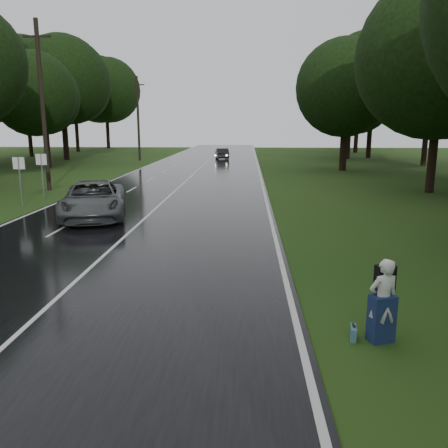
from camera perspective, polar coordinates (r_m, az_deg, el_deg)
The scene contains 16 objects.
ground at distance 11.76m, azimuth -21.20°, elevation -9.83°, with size 160.00×160.00×0.00m, color #254213.
road at distance 30.57m, azimuth -5.98°, elevation 4.23°, with size 12.00×140.00×0.04m, color black.
lane_center at distance 30.56m, azimuth -5.99°, elevation 4.28°, with size 0.12×140.00×0.01m, color silver.
grey_car at distance 22.03m, azimuth -16.00°, elevation 2.95°, with size 2.77×6.00×1.67m, color #4A4D4F.
far_car at distance 58.20m, azimuth -0.26°, elevation 8.78°, with size 1.43×4.12×1.36m, color black.
hitchhiker at distance 9.70m, azimuth 19.22°, elevation -9.33°, with size 0.73×0.69×1.72m.
suitcase at distance 9.86m, azimuth 15.85°, elevation -12.94°, with size 0.11×0.38×0.27m, color #447286.
utility_pole_mid at distance 32.72m, azimuth -20.97°, elevation 3.97°, with size 1.80×0.28×10.75m, color black, non-canonical shape.
utility_pole_far at distance 57.50m, azimuth -10.47°, elevation 7.82°, with size 1.80×0.28×9.93m, color black, non-canonical shape.
road_sign_a at distance 26.50m, azimuth -23.83°, elevation 1.97°, with size 0.63×0.10×2.63m, color white, non-canonical shape.
road_sign_b at distance 28.85m, azimuth -21.52°, elevation 2.92°, with size 0.63×0.10×2.63m, color white, non-canonical shape.
tree_left_e at distance 50.47m, azimuth -21.04°, elevation 6.62°, with size 8.00×8.00×12.50m, color black, non-canonical shape.
tree_left_f at distance 61.00m, azimuth -19.03°, elevation 7.60°, with size 10.65×10.65×16.64m, color black, non-canonical shape.
tree_right_d at distance 32.30m, azimuth 24.23°, elevation 3.61°, with size 8.78×8.78×13.71m, color black, non-canonical shape.
tree_right_e at distance 45.41m, azimuth 14.55°, elevation 6.49°, with size 8.17×8.17×12.77m, color black, non-canonical shape.
tree_right_f at distance 61.53m, azimuth 15.12°, elevation 7.88°, with size 8.23×8.23×12.86m, color black, non-canonical shape.
Camera 1 is at (4.70, -9.91, 4.26)m, focal length 36.59 mm.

